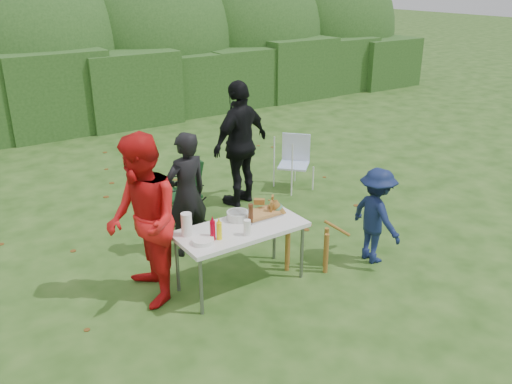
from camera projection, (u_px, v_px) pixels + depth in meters
ground at (254, 289)px, 6.31m from camera, size 80.00×80.00×0.00m
hedge_row at (55, 96)px, 12.13m from camera, size 22.00×1.40×1.70m
shrub_backdrop at (33, 53)px, 13.07m from camera, size 20.00×2.60×3.20m
folding_table at (241, 232)px, 6.16m from camera, size 1.50×0.70×0.74m
person_cook at (187, 194)px, 6.85m from camera, size 0.64×0.46×1.63m
person_red_jacket at (143, 221)px, 5.78m from camera, size 0.85×1.03×1.92m
person_black_puffy at (241, 144)px, 8.33m from camera, size 1.23×0.79×1.95m
child at (376, 216)px, 6.73m from camera, size 0.52×0.83×1.23m
dog at (307, 236)px, 6.60m from camera, size 0.97×0.90×0.90m
camping_chair at (179, 190)px, 7.87m from camera, size 0.65×0.65×0.96m
lawn_chair at (294, 163)px, 9.08m from camera, size 0.76×0.76×0.91m
food_tray at (261, 215)px, 6.42m from camera, size 0.45×0.30×0.02m
focaccia_bread at (261, 213)px, 6.41m from camera, size 0.40×0.26×0.04m
mustard_bottle at (219, 231)px, 5.84m from camera, size 0.06×0.06×0.20m
ketchup_bottle at (213, 230)px, 5.82m from camera, size 0.06×0.06×0.22m
beer_bottle at (251, 214)px, 6.20m from camera, size 0.06×0.06×0.24m
paper_towel_roll at (187, 224)px, 5.92m from camera, size 0.12×0.12×0.26m
cup_stack at (247, 228)px, 5.93m from camera, size 0.08×0.08×0.18m
pasta_bowl at (238, 216)px, 6.32m from camera, size 0.26×0.26×0.10m
plate_stack at (203, 241)px, 5.78m from camera, size 0.24×0.24×0.05m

